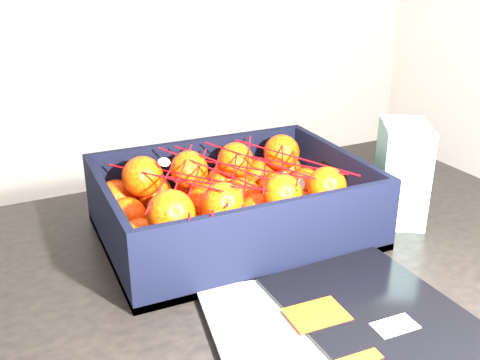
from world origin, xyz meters
name	(u,v)px	position (x,y,z in m)	size (l,w,h in m)	color
table	(250,319)	(0.05, -0.01, 0.65)	(1.22, 0.84, 0.75)	black
magazine_stack	(340,329)	(0.08, -0.20, 0.76)	(0.34, 0.33, 0.02)	silver
produce_crate	(233,213)	(0.07, 0.10, 0.79)	(0.43, 0.32, 0.12)	brown
clementine_heap	(230,202)	(0.07, 0.11, 0.81)	(0.41, 0.30, 0.12)	#FC3705
mesh_net	(230,172)	(0.06, 0.10, 0.87)	(0.36, 0.28, 0.09)	red
retail_carton	(402,172)	(0.37, 0.04, 0.84)	(0.08, 0.12, 0.18)	silver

